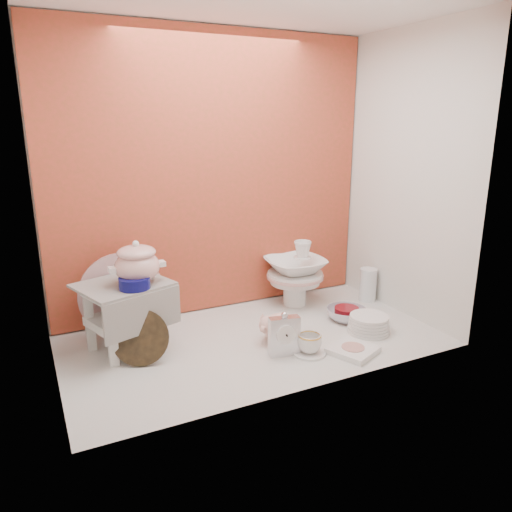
{
  "coord_description": "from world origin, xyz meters",
  "views": [
    {
      "loc": [
        -0.96,
        -1.97,
        1.05
      ],
      "look_at": [
        0.02,
        0.02,
        0.42
      ],
      "focal_mm": 34.25,
      "sensor_mm": 36.0,
      "label": 1
    }
  ],
  "objects_px": {
    "gold_rim_teacup": "(310,343)",
    "porcelain_tower": "(295,273)",
    "soup_tureen": "(137,262)",
    "floral_platter": "(122,295)",
    "plush_pig": "(279,325)",
    "crystal_bowl": "(346,314)",
    "step_stool": "(125,316)",
    "mantel_clock": "(284,334)",
    "blue_white_vase": "(134,307)",
    "dinner_plate_stack": "(369,324)"
  },
  "relations": [
    {
      "from": "gold_rim_teacup",
      "to": "porcelain_tower",
      "type": "distance_m",
      "value": 0.64
    },
    {
      "from": "soup_tureen",
      "to": "floral_platter",
      "type": "relative_size",
      "value": 0.58
    },
    {
      "from": "plush_pig",
      "to": "floral_platter",
      "type": "bearing_deg",
      "value": 149.4
    },
    {
      "from": "floral_platter",
      "to": "crystal_bowl",
      "type": "xyz_separation_m",
      "value": [
        1.11,
        -0.35,
        -0.18
      ]
    },
    {
      "from": "plush_pig",
      "to": "step_stool",
      "type": "bearing_deg",
      "value": 161.77
    },
    {
      "from": "crystal_bowl",
      "to": "floral_platter",
      "type": "bearing_deg",
      "value": 162.31
    },
    {
      "from": "mantel_clock",
      "to": "blue_white_vase",
      "type": "bearing_deg",
      "value": 144.86
    },
    {
      "from": "soup_tureen",
      "to": "crystal_bowl",
      "type": "distance_m",
      "value": 1.14
    },
    {
      "from": "plush_pig",
      "to": "gold_rim_teacup",
      "type": "xyz_separation_m",
      "value": [
        0.04,
        -0.21,
        -0.01
      ]
    },
    {
      "from": "soup_tureen",
      "to": "mantel_clock",
      "type": "bearing_deg",
      "value": -32.05
    },
    {
      "from": "blue_white_vase",
      "to": "porcelain_tower",
      "type": "xyz_separation_m",
      "value": [
        0.92,
        -0.04,
        0.06
      ]
    },
    {
      "from": "step_stool",
      "to": "plush_pig",
      "type": "xyz_separation_m",
      "value": [
        0.7,
        -0.22,
        -0.09
      ]
    },
    {
      "from": "dinner_plate_stack",
      "to": "porcelain_tower",
      "type": "xyz_separation_m",
      "value": [
        -0.14,
        0.5,
        0.14
      ]
    },
    {
      "from": "soup_tureen",
      "to": "porcelain_tower",
      "type": "relative_size",
      "value": 0.64
    },
    {
      "from": "soup_tureen",
      "to": "plush_pig",
      "type": "bearing_deg",
      "value": -16.76
    },
    {
      "from": "step_stool",
      "to": "crystal_bowl",
      "type": "xyz_separation_m",
      "value": [
        1.13,
        -0.18,
        -0.13
      ]
    },
    {
      "from": "floral_platter",
      "to": "gold_rim_teacup",
      "type": "distance_m",
      "value": 0.95
    },
    {
      "from": "soup_tureen",
      "to": "plush_pig",
      "type": "height_order",
      "value": "soup_tureen"
    },
    {
      "from": "soup_tureen",
      "to": "gold_rim_teacup",
      "type": "bearing_deg",
      "value": -30.57
    },
    {
      "from": "blue_white_vase",
      "to": "dinner_plate_stack",
      "type": "distance_m",
      "value": 1.19
    },
    {
      "from": "blue_white_vase",
      "to": "plush_pig",
      "type": "height_order",
      "value": "blue_white_vase"
    },
    {
      "from": "blue_white_vase",
      "to": "porcelain_tower",
      "type": "bearing_deg",
      "value": -2.76
    },
    {
      "from": "dinner_plate_stack",
      "to": "gold_rim_teacup",
      "type": "bearing_deg",
      "value": -169.66
    },
    {
      "from": "blue_white_vase",
      "to": "crystal_bowl",
      "type": "bearing_deg",
      "value": -19.33
    },
    {
      "from": "soup_tureen",
      "to": "mantel_clock",
      "type": "xyz_separation_m",
      "value": [
        0.57,
        -0.35,
        -0.32
      ]
    },
    {
      "from": "plush_pig",
      "to": "porcelain_tower",
      "type": "xyz_separation_m",
      "value": [
        0.3,
        0.36,
        0.12
      ]
    },
    {
      "from": "plush_pig",
      "to": "porcelain_tower",
      "type": "distance_m",
      "value": 0.48
    },
    {
      "from": "porcelain_tower",
      "to": "plush_pig",
      "type": "bearing_deg",
      "value": -129.58
    },
    {
      "from": "blue_white_vase",
      "to": "dinner_plate_stack",
      "type": "xyz_separation_m",
      "value": [
        1.06,
        -0.54,
        -0.08
      ]
    },
    {
      "from": "mantel_clock",
      "to": "floral_platter",
      "type": "bearing_deg",
      "value": 148.47
    },
    {
      "from": "step_stool",
      "to": "soup_tureen",
      "type": "relative_size",
      "value": 1.57
    },
    {
      "from": "plush_pig",
      "to": "dinner_plate_stack",
      "type": "bearing_deg",
      "value": -17.5
    },
    {
      "from": "step_stool",
      "to": "mantel_clock",
      "type": "distance_m",
      "value": 0.74
    },
    {
      "from": "gold_rim_teacup",
      "to": "porcelain_tower",
      "type": "xyz_separation_m",
      "value": [
        0.26,
        0.57,
        0.13
      ]
    },
    {
      "from": "floral_platter",
      "to": "mantel_clock",
      "type": "relative_size",
      "value": 2.04
    },
    {
      "from": "floral_platter",
      "to": "porcelain_tower",
      "type": "relative_size",
      "value": 1.11
    },
    {
      "from": "step_stool",
      "to": "gold_rim_teacup",
      "type": "distance_m",
      "value": 0.86
    },
    {
      "from": "plush_pig",
      "to": "dinner_plate_stack",
      "type": "xyz_separation_m",
      "value": [
        0.44,
        -0.14,
        -0.02
      ]
    },
    {
      "from": "crystal_bowl",
      "to": "plush_pig",
      "type": "bearing_deg",
      "value": -174.91
    },
    {
      "from": "dinner_plate_stack",
      "to": "porcelain_tower",
      "type": "height_order",
      "value": "porcelain_tower"
    },
    {
      "from": "dinner_plate_stack",
      "to": "crystal_bowl",
      "type": "height_order",
      "value": "dinner_plate_stack"
    },
    {
      "from": "crystal_bowl",
      "to": "porcelain_tower",
      "type": "height_order",
      "value": "porcelain_tower"
    },
    {
      "from": "mantel_clock",
      "to": "porcelain_tower",
      "type": "height_order",
      "value": "porcelain_tower"
    },
    {
      "from": "blue_white_vase",
      "to": "mantel_clock",
      "type": "bearing_deg",
      "value": -45.99
    },
    {
      "from": "soup_tureen",
      "to": "floral_platter",
      "type": "distance_m",
      "value": 0.3
    },
    {
      "from": "soup_tureen",
      "to": "blue_white_vase",
      "type": "height_order",
      "value": "soup_tureen"
    },
    {
      "from": "soup_tureen",
      "to": "mantel_clock",
      "type": "height_order",
      "value": "soup_tureen"
    },
    {
      "from": "floral_platter",
      "to": "blue_white_vase",
      "type": "relative_size",
      "value": 1.65
    },
    {
      "from": "floral_platter",
      "to": "dinner_plate_stack",
      "type": "distance_m",
      "value": 1.25
    },
    {
      "from": "blue_white_vase",
      "to": "gold_rim_teacup",
      "type": "xyz_separation_m",
      "value": [
        0.66,
        -0.61,
        -0.07
      ]
    }
  ]
}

